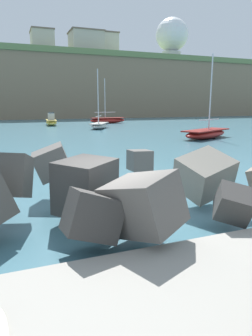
{
  "coord_description": "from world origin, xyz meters",
  "views": [
    {
      "loc": [
        -2.26,
        -6.91,
        3.09
      ],
      "look_at": [
        0.6,
        0.5,
        1.4
      ],
      "focal_mm": 32.14,
      "sensor_mm": 36.0,
      "label": 1
    }
  ],
  "objects_px": {
    "station_building_east": "(86,44)",
    "station_building_west": "(100,47)",
    "station_building_central": "(42,42)",
    "boat_mid_left": "(206,133)",
    "boat_near_left": "(51,121)",
    "radar_dome": "(172,36)",
    "boat_near_centre": "(108,120)",
    "boat_near_right": "(99,125)"
  },
  "relations": [
    {
      "from": "boat_near_right",
      "to": "station_building_central",
      "type": "bearing_deg",
      "value": 93.59
    },
    {
      "from": "boat_near_right",
      "to": "boat_near_centre",
      "type": "bearing_deg",
      "value": 66.61
    },
    {
      "from": "station_building_east",
      "to": "station_building_west",
      "type": "bearing_deg",
      "value": 45.44
    },
    {
      "from": "boat_near_centre",
      "to": "radar_dome",
      "type": "xyz_separation_m",
      "value": [
        26.05,
        25.86,
        19.89
      ]
    },
    {
      "from": "boat_mid_left",
      "to": "boat_near_left",
      "type": "bearing_deg",
      "value": 115.56
    },
    {
      "from": "boat_near_left",
      "to": "station_building_east",
      "type": "xyz_separation_m",
      "value": [
        12.83,
        29.03,
        16.76
      ]
    },
    {
      "from": "radar_dome",
      "to": "station_building_west",
      "type": "distance_m",
      "value": 18.93
    },
    {
      "from": "boat_near_left",
      "to": "station_building_central",
      "type": "distance_m",
      "value": 33.76
    },
    {
      "from": "boat_near_left",
      "to": "station_building_central",
      "type": "height_order",
      "value": "station_building_central"
    },
    {
      "from": "station_building_west",
      "to": "boat_near_left",
      "type": "bearing_deg",
      "value": -117.6
    },
    {
      "from": "radar_dome",
      "to": "station_building_central",
      "type": "height_order",
      "value": "radar_dome"
    },
    {
      "from": "boat_near_right",
      "to": "boat_mid_left",
      "type": "distance_m",
      "value": 15.77
    },
    {
      "from": "station_building_east",
      "to": "station_building_central",
      "type": "bearing_deg",
      "value": 178.35
    },
    {
      "from": "boat_near_right",
      "to": "station_building_central",
      "type": "relative_size",
      "value": 1.14
    },
    {
      "from": "station_building_east",
      "to": "boat_mid_left",
      "type": "bearing_deg",
      "value": -92.03
    },
    {
      "from": "station_building_west",
      "to": "station_building_central",
      "type": "relative_size",
      "value": 1.26
    },
    {
      "from": "boat_near_left",
      "to": "radar_dome",
      "type": "relative_size",
      "value": 0.54
    },
    {
      "from": "station_building_west",
      "to": "station_building_central",
      "type": "xyz_separation_m",
      "value": [
        -15.22,
        -4.8,
        -0.69
      ]
    },
    {
      "from": "boat_mid_left",
      "to": "station_building_east",
      "type": "bearing_deg",
      "value": 87.97
    },
    {
      "from": "boat_mid_left",
      "to": "station_building_central",
      "type": "height_order",
      "value": "station_building_central"
    },
    {
      "from": "radar_dome",
      "to": "station_building_east",
      "type": "distance_m",
      "value": 22.85
    },
    {
      "from": "boat_near_left",
      "to": "station_building_east",
      "type": "height_order",
      "value": "station_building_east"
    },
    {
      "from": "boat_near_centre",
      "to": "station_building_west",
      "type": "height_order",
      "value": "station_building_west"
    },
    {
      "from": "station_building_west",
      "to": "station_building_central",
      "type": "bearing_deg",
      "value": -162.49
    },
    {
      "from": "boat_near_left",
      "to": "radar_dome",
      "type": "xyz_separation_m",
      "value": [
        35.43,
        27.62,
        19.81
      ]
    },
    {
      "from": "boat_near_right",
      "to": "boat_mid_left",
      "type": "xyz_separation_m",
      "value": [
        5.99,
        -14.59,
        0.03
      ]
    },
    {
      "from": "boat_mid_left",
      "to": "radar_dome",
      "type": "distance_m",
      "value": 59.62
    },
    {
      "from": "boat_near_left",
      "to": "boat_near_centre",
      "type": "xyz_separation_m",
      "value": [
        9.38,
        1.76,
        -0.08
      ]
    },
    {
      "from": "boat_near_right",
      "to": "boat_mid_left",
      "type": "relative_size",
      "value": 0.99
    },
    {
      "from": "radar_dome",
      "to": "station_building_west",
      "type": "bearing_deg",
      "value": 159.71
    },
    {
      "from": "boat_near_centre",
      "to": "station_building_east",
      "type": "xyz_separation_m",
      "value": [
        3.45,
        27.27,
        16.84
      ]
    },
    {
      "from": "boat_near_centre",
      "to": "station_building_west",
      "type": "relative_size",
      "value": 0.87
    },
    {
      "from": "station_building_west",
      "to": "station_building_east",
      "type": "distance_m",
      "value": 7.16
    },
    {
      "from": "radar_dome",
      "to": "station_building_central",
      "type": "relative_size",
      "value": 1.61
    },
    {
      "from": "boat_near_centre",
      "to": "boat_mid_left",
      "type": "relative_size",
      "value": 0.96
    },
    {
      "from": "station_building_west",
      "to": "station_building_east",
      "type": "height_order",
      "value": "station_building_west"
    },
    {
      "from": "boat_near_left",
      "to": "radar_dome",
      "type": "bearing_deg",
      "value": 37.94
    },
    {
      "from": "boat_mid_left",
      "to": "station_building_central",
      "type": "relative_size",
      "value": 1.15
    },
    {
      "from": "boat_near_left",
      "to": "station_building_central",
      "type": "bearing_deg",
      "value": 84.88
    },
    {
      "from": "boat_mid_left",
      "to": "station_building_west",
      "type": "distance_m",
      "value": 60.06
    },
    {
      "from": "boat_near_centre",
      "to": "station_building_central",
      "type": "relative_size",
      "value": 1.1
    },
    {
      "from": "boat_mid_left",
      "to": "radar_dome",
      "type": "xyz_separation_m",
      "value": [
        24.44,
        50.59,
        19.94
      ]
    }
  ]
}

